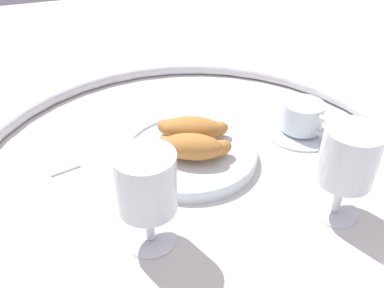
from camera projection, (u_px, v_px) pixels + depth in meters
The scene contains 9 objects.
ground_plane at pixel (195, 167), 0.68m from camera, with size 2.20×2.20×0.00m, color silver.
table_chrome_rim at pixel (195, 161), 0.67m from camera, with size 0.76×0.76×0.02m, color silver.
pastry_plate at pixel (192, 153), 0.69m from camera, with size 0.23×0.23×0.02m.
croissant_large at pixel (193, 147), 0.66m from camera, with size 0.12×0.10×0.04m.
croissant_small at pixel (192, 129), 0.70m from camera, with size 0.12×0.10×0.04m.
coffee_cup_near at pixel (302, 120), 0.75m from camera, with size 0.14×0.14×0.06m.
juice_glass_left at pixel (147, 187), 0.50m from camera, with size 0.08×0.08×0.14m.
juice_glass_right at pixel (348, 159), 0.54m from camera, with size 0.08×0.08×0.14m.
sugar_packet at pixel (62, 165), 0.68m from camera, with size 0.05×0.03×0.01m, color white.
Camera 1 is at (-0.19, -0.50, 0.42)m, focal length 38.46 mm.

